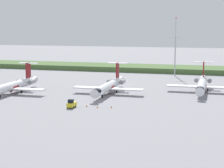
{
  "coord_description": "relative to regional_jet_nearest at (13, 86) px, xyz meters",
  "views": [
    {
      "loc": [
        32.28,
        -104.27,
        21.67
      ],
      "look_at": [
        0.0,
        12.63,
        3.0
      ],
      "focal_mm": 60.84,
      "sensor_mm": 36.0,
      "label": 1
    }
  ],
  "objects": [
    {
      "name": "regional_jet_nearest",
      "position": [
        0.0,
        0.0,
        0.0
      ],
      "size": [
        22.81,
        31.0,
        9.0
      ],
      "color": "white",
      "rests_on": "ground"
    },
    {
      "name": "safety_cone_mid_marker",
      "position": [
        32.89,
        -13.69,
        -2.26
      ],
      "size": [
        0.44,
        0.44,
        0.55
      ],
      "primitive_type": "cone",
      "color": "orange",
      "rests_on": "ground"
    },
    {
      "name": "regional_jet_third",
      "position": [
        58.73,
        19.65,
        0.0
      ],
      "size": [
        22.81,
        31.0,
        9.0
      ],
      "color": "white",
      "rests_on": "ground"
    },
    {
      "name": "grass_berm",
      "position": [
        30.71,
        73.33,
        -1.37
      ],
      "size": [
        320.0,
        20.0,
        2.32
      ],
      "primitive_type": "cube",
      "color": "#4C6B38",
      "rests_on": "ground"
    },
    {
      "name": "safety_cone_rear_marker",
      "position": [
        36.54,
        -12.9,
        -2.26
      ],
      "size": [
        0.44,
        0.44,
        0.55
      ],
      "primitive_type": "cone",
      "color": "orange",
      "rests_on": "ground"
    },
    {
      "name": "regional_jet_second",
      "position": [
        29.99,
        8.23,
        0.0
      ],
      "size": [
        22.81,
        31.0,
        9.0
      ],
      "color": "white",
      "rests_on": "ground"
    },
    {
      "name": "safety_cone_front_marker",
      "position": [
        29.7,
        -13.21,
        -2.26
      ],
      "size": [
        0.44,
        0.44,
        0.55
      ],
      "primitive_type": "cone",
      "color": "orange",
      "rests_on": "ground"
    },
    {
      "name": "baggage_tug",
      "position": [
        26.15,
        -15.37,
        -1.53
      ],
      "size": [
        1.72,
        3.2,
        2.3
      ],
      "color": "yellow",
      "rests_on": "ground"
    },
    {
      "name": "antenna_mast",
      "position": [
        45.69,
        57.2,
        7.94
      ],
      "size": [
        4.4,
        0.5,
        25.33
      ],
      "color": "#B2B2B7",
      "rests_on": "ground"
    },
    {
      "name": "ground_plane",
      "position": [
        30.71,
        26.17,
        -2.54
      ],
      "size": [
        500.0,
        500.0,
        0.0
      ],
      "primitive_type": "plane",
      "color": "gray"
    }
  ]
}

